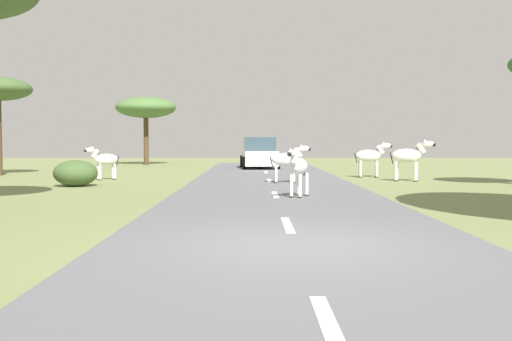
{
  "coord_description": "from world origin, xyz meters",
  "views": [
    {
      "loc": [
        -0.69,
        -8.78,
        1.62
      ],
      "look_at": [
        -0.58,
        10.43,
        0.63
      ],
      "focal_mm": 40.99,
      "sensor_mm": 36.0,
      "label": 1
    }
  ],
  "objects_px": {
    "zebra_1": "(409,156)",
    "zebra_4": "(287,160)",
    "zebra_2": "(104,160)",
    "zebra_3": "(370,156)",
    "tree_5": "(146,108)",
    "bush_0": "(76,173)",
    "zebra_0": "(298,167)",
    "car_0": "(259,154)"
  },
  "relations": [
    {
      "from": "zebra_1",
      "to": "zebra_4",
      "type": "bearing_deg",
      "value": -50.65
    },
    {
      "from": "zebra_2",
      "to": "zebra_4",
      "type": "height_order",
      "value": "zebra_4"
    },
    {
      "from": "zebra_3",
      "to": "tree_5",
      "type": "relative_size",
      "value": 0.37
    },
    {
      "from": "zebra_2",
      "to": "bush_0",
      "type": "relative_size",
      "value": 0.9
    },
    {
      "from": "tree_5",
      "to": "zebra_3",
      "type": "bearing_deg",
      "value": -47.32
    },
    {
      "from": "zebra_0",
      "to": "zebra_3",
      "type": "relative_size",
      "value": 0.84
    },
    {
      "from": "zebra_4",
      "to": "car_0",
      "type": "height_order",
      "value": "car_0"
    },
    {
      "from": "zebra_0",
      "to": "car_0",
      "type": "distance_m",
      "value": 16.86
    },
    {
      "from": "zebra_2",
      "to": "zebra_3",
      "type": "distance_m",
      "value": 11.28
    },
    {
      "from": "zebra_2",
      "to": "car_0",
      "type": "distance_m",
      "value": 11.13
    },
    {
      "from": "zebra_3",
      "to": "tree_5",
      "type": "distance_m",
      "value": 18.15
    },
    {
      "from": "zebra_4",
      "to": "bush_0",
      "type": "xyz_separation_m",
      "value": [
        -7.51,
        -0.89,
        -0.44
      ]
    },
    {
      "from": "zebra_1",
      "to": "zebra_2",
      "type": "distance_m",
      "value": 12.24
    },
    {
      "from": "zebra_0",
      "to": "zebra_3",
      "type": "height_order",
      "value": "zebra_3"
    },
    {
      "from": "zebra_0",
      "to": "zebra_4",
      "type": "xyz_separation_m",
      "value": [
        0.01,
        5.36,
        0.03
      ]
    },
    {
      "from": "zebra_2",
      "to": "tree_5",
      "type": "xyz_separation_m",
      "value": [
        -0.98,
        14.73,
        2.92
      ]
    },
    {
      "from": "zebra_2",
      "to": "bush_0",
      "type": "xyz_separation_m",
      "value": [
        -0.19,
        -3.28,
        -0.36
      ]
    },
    {
      "from": "zebra_0",
      "to": "zebra_2",
      "type": "height_order",
      "value": "zebra_0"
    },
    {
      "from": "bush_0",
      "to": "zebra_0",
      "type": "bearing_deg",
      "value": -30.81
    },
    {
      "from": "zebra_3",
      "to": "bush_0",
      "type": "distance_m",
      "value": 12.36
    },
    {
      "from": "zebra_1",
      "to": "tree_5",
      "type": "relative_size",
      "value": 0.38
    },
    {
      "from": "zebra_3",
      "to": "car_0",
      "type": "relative_size",
      "value": 0.37
    },
    {
      "from": "zebra_3",
      "to": "zebra_4",
      "type": "relative_size",
      "value": 1.09
    },
    {
      "from": "zebra_0",
      "to": "zebra_2",
      "type": "xyz_separation_m",
      "value": [
        -7.31,
        7.75,
        -0.05
      ]
    },
    {
      "from": "tree_5",
      "to": "zebra_2",
      "type": "bearing_deg",
      "value": -86.2
    },
    {
      "from": "zebra_1",
      "to": "bush_0",
      "type": "distance_m",
      "value": 12.63
    },
    {
      "from": "zebra_3",
      "to": "zebra_4",
      "type": "height_order",
      "value": "zebra_3"
    },
    {
      "from": "zebra_3",
      "to": "zebra_0",
      "type": "bearing_deg",
      "value": -21.64
    },
    {
      "from": "zebra_0",
      "to": "bush_0",
      "type": "xyz_separation_m",
      "value": [
        -7.5,
        4.47,
        -0.41
      ]
    },
    {
      "from": "zebra_1",
      "to": "zebra_3",
      "type": "distance_m",
      "value": 2.65
    },
    {
      "from": "zebra_0",
      "to": "bush_0",
      "type": "height_order",
      "value": "zebra_0"
    },
    {
      "from": "zebra_1",
      "to": "bush_0",
      "type": "xyz_separation_m",
      "value": [
        -12.39,
        -2.38,
        -0.53
      ]
    },
    {
      "from": "zebra_2",
      "to": "zebra_3",
      "type": "bearing_deg",
      "value": -116.6
    },
    {
      "from": "zebra_3",
      "to": "tree_5",
      "type": "bearing_deg",
      "value": -136.4
    },
    {
      "from": "zebra_0",
      "to": "zebra_4",
      "type": "relative_size",
      "value": 0.91
    },
    {
      "from": "zebra_2",
      "to": "car_0",
      "type": "relative_size",
      "value": 0.31
    },
    {
      "from": "zebra_0",
      "to": "car_0",
      "type": "bearing_deg",
      "value": -64.41
    },
    {
      "from": "zebra_0",
      "to": "tree_5",
      "type": "xyz_separation_m",
      "value": [
        -8.29,
        22.48,
        2.87
      ]
    },
    {
      "from": "bush_0",
      "to": "zebra_2",
      "type": "bearing_deg",
      "value": 86.7
    },
    {
      "from": "zebra_4",
      "to": "bush_0",
      "type": "relative_size",
      "value": 0.98
    },
    {
      "from": "zebra_2",
      "to": "zebra_4",
      "type": "xyz_separation_m",
      "value": [
        7.32,
        -2.39,
        0.08
      ]
    },
    {
      "from": "zebra_0",
      "to": "car_0",
      "type": "height_order",
      "value": "car_0"
    }
  ]
}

